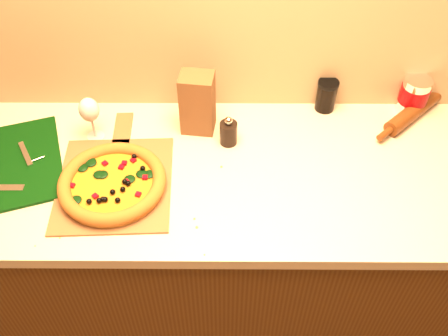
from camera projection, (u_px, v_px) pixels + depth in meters
cabinet at (228, 252)px, 1.93m from camera, size 2.80×0.65×0.86m
countertop at (229, 174)px, 1.60m from camera, size 2.84×0.68×0.04m
pizza_peel at (115, 180)px, 1.55m from camera, size 0.36×0.53×0.01m
pizza at (112, 183)px, 1.50m from camera, size 0.33×0.33×0.05m
cutting_board at (16, 164)px, 1.59m from camera, size 0.38×0.45×0.03m
bottle_cap at (60, 213)px, 1.46m from camera, size 0.03×0.03×0.01m
pepper_grinder at (228, 132)px, 1.63m from camera, size 0.06×0.06×0.11m
rolling_pin at (413, 112)px, 1.73m from camera, size 0.31×0.29×0.05m
coffee_canister at (414, 95)px, 1.73m from camera, size 0.10×0.10×0.14m
wine_glass at (89, 111)px, 1.60m from camera, size 0.07×0.07×0.16m
paper_bag at (198, 103)px, 1.64m from camera, size 0.12×0.10×0.22m
dark_jar at (326, 95)px, 1.74m from camera, size 0.07×0.07×0.12m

